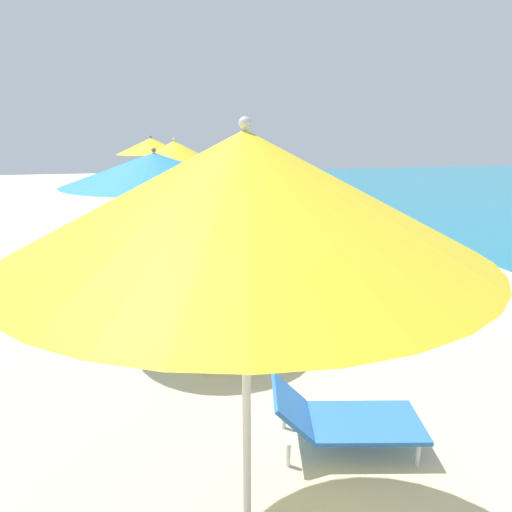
{
  "coord_description": "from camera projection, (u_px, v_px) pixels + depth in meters",
  "views": [
    {
      "loc": [
        -0.1,
        5.84,
        2.7
      ],
      "look_at": [
        1.09,
        10.73,
        1.32
      ],
      "focal_mm": 31.08,
      "sensor_mm": 36.0,
      "label": 1
    }
  ],
  "objects": [
    {
      "name": "umbrella_farthest",
      "position": [
        151.0,
        146.0,
        13.02
      ],
      "size": [
        2.03,
        2.03,
        2.67
      ],
      "color": "#4C4C51",
      "rests_on": "ground"
    },
    {
      "name": "lounger_fifth_shoreside",
      "position": [
        217.0,
        234.0,
        10.94
      ],
      "size": [
        1.63,
        0.74,
        0.66
      ],
      "rotation": [
        0.0,
        0.0,
        -0.11
      ],
      "color": "#D8593F",
      "rests_on": "ground"
    },
    {
      "name": "lounger_farthest_shoreside",
      "position": [
        179.0,
        208.0,
        14.89
      ],
      "size": [
        1.32,
        0.85,
        0.6
      ],
      "rotation": [
        0.0,
        0.0,
        0.23
      ],
      "color": "white",
      "rests_on": "ground"
    },
    {
      "name": "lounger_fourth_inland",
      "position": [
        247.0,
        335.0,
        5.44
      ],
      "size": [
        1.47,
        0.6,
        0.65
      ],
      "rotation": [
        0.0,
        0.0,
        0.03
      ],
      "color": "yellow",
      "rests_on": "ground"
    },
    {
      "name": "lounger_third_shoreside",
      "position": [
        343.0,
        418.0,
        3.91
      ],
      "size": [
        1.42,
        0.88,
        0.57
      ],
      "rotation": [
        0.0,
        0.0,
        -0.23
      ],
      "color": "blue",
      "rests_on": "ground"
    },
    {
      "name": "umbrella_fifth",
      "position": [
        175.0,
        155.0,
        9.19
      ],
      "size": [
        2.23,
        2.23,
        2.64
      ],
      "color": "silver",
      "rests_on": "ground"
    },
    {
      "name": "umbrella_third",
      "position": [
        245.0,
        194.0,
        2.22
      ],
      "size": [
        2.43,
        2.43,
        2.79
      ],
      "color": "silver",
      "rests_on": "ground"
    },
    {
      "name": "umbrella_fourth",
      "position": [
        155.0,
        169.0,
        5.67
      ],
      "size": [
        2.35,
        2.35,
        2.54
      ],
      "color": "olive",
      "rests_on": "ground"
    },
    {
      "name": "person_walking_near",
      "position": [
        199.0,
        178.0,
        17.49
      ],
      "size": [
        0.39,
        0.42,
        1.69
      ],
      "rotation": [
        0.0,
        0.0,
        5.68
      ],
      "color": "silver",
      "rests_on": "ground"
    },
    {
      "name": "lounger_fourth_shoreside",
      "position": [
        201.0,
        287.0,
        7.29
      ],
      "size": [
        1.59,
        0.93,
        0.58
      ],
      "rotation": [
        0.0,
        0.0,
        -0.19
      ],
      "color": "white",
      "rests_on": "ground"
    }
  ]
}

